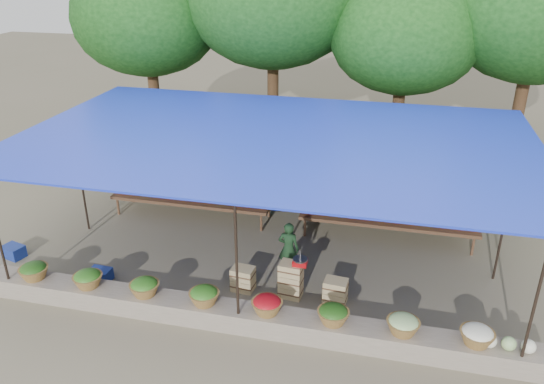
% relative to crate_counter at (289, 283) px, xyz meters
% --- Properties ---
extents(ground, '(60.00, 60.00, 0.00)m').
position_rel_crate_counter_xyz_m(ground, '(-0.68, 1.61, -0.31)').
color(ground, '#6A644E').
rests_on(ground, ground).
extents(stone_curb, '(10.60, 0.55, 0.40)m').
position_rel_crate_counter_xyz_m(stone_curb, '(-0.68, -1.14, -0.11)').
color(stone_curb, '#6C6257').
rests_on(stone_curb, ground).
extents(stall_canopy, '(10.80, 6.60, 2.82)m').
position_rel_crate_counter_xyz_m(stall_canopy, '(-0.68, 1.67, 2.37)').
color(stall_canopy, black).
rests_on(stall_canopy, ground).
extents(produce_baskets, '(8.98, 0.58, 0.34)m').
position_rel_crate_counter_xyz_m(produce_baskets, '(-0.78, -1.14, 0.25)').
color(produce_baskets, brown).
rests_on(produce_baskets, stone_curb).
extents(netting_backdrop, '(10.60, 0.06, 2.50)m').
position_rel_crate_counter_xyz_m(netting_backdrop, '(-0.68, 4.76, 0.94)').
color(netting_backdrop, '#19481F').
rests_on(netting_backdrop, ground).
extents(tree_row, '(16.51, 5.50, 7.12)m').
position_rel_crate_counter_xyz_m(tree_row, '(-0.18, 7.69, 4.39)').
color(tree_row, '#3D2216').
rests_on(tree_row, ground).
extents(fruit_table_left, '(4.21, 0.95, 0.93)m').
position_rel_crate_counter_xyz_m(fruit_table_left, '(-3.17, 2.96, 0.30)').
color(fruit_table_left, '#49331D').
rests_on(fruit_table_left, ground).
extents(fruit_table_right, '(4.21, 0.95, 0.93)m').
position_rel_crate_counter_xyz_m(fruit_table_right, '(1.83, 2.96, 0.30)').
color(fruit_table_right, '#49331D').
rests_on(fruit_table_right, ground).
extents(crate_counter, '(2.38, 0.38, 0.77)m').
position_rel_crate_counter_xyz_m(crate_counter, '(0.00, 0.00, 0.00)').
color(crate_counter, tan).
rests_on(crate_counter, ground).
extents(weighing_scale, '(0.29, 0.29, 0.31)m').
position_rel_crate_counter_xyz_m(weighing_scale, '(0.21, -0.00, 0.53)').
color(weighing_scale, red).
rests_on(weighing_scale, crate_counter).
extents(vendor_seated, '(0.47, 0.32, 1.24)m').
position_rel_crate_counter_xyz_m(vendor_seated, '(-0.18, 0.78, 0.31)').
color(vendor_seated, '#17331B').
rests_on(vendor_seated, ground).
extents(customer_left, '(0.75, 0.59, 1.50)m').
position_rel_crate_counter_xyz_m(customer_left, '(-4.70, 3.97, 0.44)').
color(customer_left, slate).
rests_on(customer_left, ground).
extents(customer_mid, '(1.14, 0.78, 1.62)m').
position_rel_crate_counter_xyz_m(customer_mid, '(-0.52, 4.21, 0.50)').
color(customer_mid, slate).
rests_on(customer_mid, ground).
extents(customer_right, '(0.90, 0.97, 1.60)m').
position_rel_crate_counter_xyz_m(customer_right, '(2.47, 3.76, 0.49)').
color(customer_right, slate).
rests_on(customer_right, ground).
extents(blue_crate_front, '(0.46, 0.34, 0.27)m').
position_rel_crate_counter_xyz_m(blue_crate_front, '(-4.00, -0.39, -0.18)').
color(blue_crate_front, navy).
rests_on(blue_crate_front, ground).
extents(blue_crate_back, '(0.54, 0.45, 0.28)m').
position_rel_crate_counter_xyz_m(blue_crate_back, '(-6.42, 0.01, -0.17)').
color(blue_crate_back, navy).
rests_on(blue_crate_back, ground).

